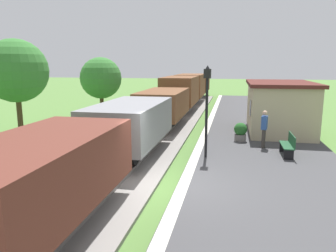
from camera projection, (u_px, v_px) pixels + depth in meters
The scene contains 14 objects.
ground_plane at pixel (171, 191), 10.24m from camera, with size 160.00×160.00×0.00m, color #517A38.
platform_slab at pixel (276, 196), 9.60m from camera, with size 6.00×60.00×0.25m, color #424244.
platform_edge_stripe at pixel (183, 185), 10.11m from camera, with size 0.36×60.00×0.01m, color silver.
track_ballast at pixel (100, 184), 10.69m from camera, with size 3.80×60.00×0.12m, color gray.
rail_near at pixel (121, 182), 10.53m from camera, with size 0.07×60.00×0.14m, color slate.
rail_far at pixel (80, 179), 10.81m from camera, with size 0.07×60.00×0.14m, color slate.
freight_train at pixel (174, 98), 23.74m from camera, with size 2.50×39.20×2.72m.
station_hut at pixel (279, 106), 18.01m from camera, with size 3.50×5.80×2.78m.
bench_near_hut at pixel (289, 145), 13.25m from camera, with size 0.42×1.50×0.91m.
person_waiting at pixel (264, 128), 14.42m from camera, with size 0.32×0.43×1.71m.
potted_planter at pixel (240, 132), 15.78m from camera, with size 0.64×0.64×0.92m.
lamp_post_near at pixel (207, 95), 12.68m from camera, with size 0.28×0.28×3.70m.
tree_trackside_mid at pixel (16, 71), 16.77m from camera, with size 3.31×3.31×5.30m.
tree_trackside_far at pixel (101, 78), 22.82m from camera, with size 2.93×2.93×4.48m.
Camera 1 is at (1.81, -9.48, 4.00)m, focal length 34.28 mm.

